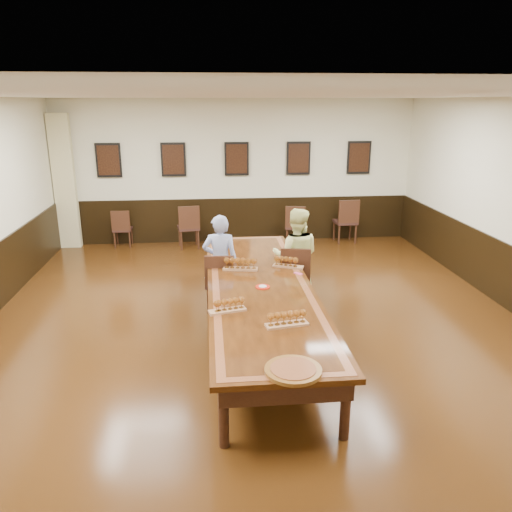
{
  "coord_description": "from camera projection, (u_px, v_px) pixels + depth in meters",
  "views": [
    {
      "loc": [
        -0.67,
        -6.32,
        3.13
      ],
      "look_at": [
        0.0,
        0.5,
        1.0
      ],
      "focal_mm": 35.0,
      "sensor_mm": 36.0,
      "label": 1
    }
  ],
  "objects": [
    {
      "name": "floor",
      "position": [
        259.0,
        335.0,
        7.0
      ],
      "size": [
        8.0,
        10.0,
        0.02
      ],
      "primitive_type": "cube",
      "color": "black",
      "rests_on": "ground"
    },
    {
      "name": "ceiling",
      "position": [
        260.0,
        94.0,
        6.05
      ],
      "size": [
        8.0,
        10.0,
        0.02
      ],
      "primitive_type": "cube",
      "color": "white",
      "rests_on": "floor"
    },
    {
      "name": "wall_back",
      "position": [
        237.0,
        172.0,
        11.28
      ],
      "size": [
        8.0,
        0.02,
        3.2
      ],
      "primitive_type": "cube",
      "color": "beige",
      "rests_on": "floor"
    },
    {
      "name": "chair_man",
      "position": [
        220.0,
        281.0,
        7.72
      ],
      "size": [
        0.48,
        0.52,
        0.94
      ],
      "primitive_type": null,
      "rotation": [
        0.0,
        0.0,
        3.05
      ],
      "color": "#311A15",
      "rests_on": "floor"
    },
    {
      "name": "chair_woman",
      "position": [
        295.0,
        275.0,
        7.91
      ],
      "size": [
        0.55,
        0.58,
        0.99
      ],
      "primitive_type": null,
      "rotation": [
        0.0,
        0.0,
        2.95
      ],
      "color": "#311A15",
      "rests_on": "floor"
    },
    {
      "name": "spare_chair_a",
      "position": [
        123.0,
        228.0,
        11.13
      ],
      "size": [
        0.4,
        0.43,
        0.85
      ],
      "primitive_type": null,
      "rotation": [
        0.0,
        0.0,
        3.14
      ],
      "color": "#311A15",
      "rests_on": "floor"
    },
    {
      "name": "spare_chair_b",
      "position": [
        188.0,
        226.0,
        11.03
      ],
      "size": [
        0.53,
        0.56,
        0.98
      ],
      "primitive_type": null,
      "rotation": [
        0.0,
        0.0,
        3.29
      ],
      "color": "#311A15",
      "rests_on": "floor"
    },
    {
      "name": "spare_chair_c",
      "position": [
        295.0,
        225.0,
        11.21
      ],
      "size": [
        0.53,
        0.56,
        0.93
      ],
      "primitive_type": null,
      "rotation": [
        0.0,
        0.0,
        2.93
      ],
      "color": "#311A15",
      "rests_on": "floor"
    },
    {
      "name": "spare_chair_d",
      "position": [
        345.0,
        220.0,
        11.46
      ],
      "size": [
        0.5,
        0.55,
        1.02
      ],
      "primitive_type": null,
      "rotation": [
        0.0,
        0.0,
        3.19
      ],
      "color": "#311A15",
      "rests_on": "floor"
    },
    {
      "name": "person_man",
      "position": [
        220.0,
        262.0,
        7.73
      ],
      "size": [
        0.58,
        0.41,
        1.5
      ],
      "primitive_type": "imported",
      "rotation": [
        0.0,
        0.0,
        3.05
      ],
      "color": "#4761B2",
      "rests_on": "floor"
    },
    {
      "name": "person_woman",
      "position": [
        296.0,
        256.0,
        7.93
      ],
      "size": [
        0.87,
        0.73,
        1.55
      ],
      "primitive_type": "imported",
      "rotation": [
        0.0,
        0.0,
        2.95
      ],
      "color": "#EAEF95",
      "rests_on": "floor"
    },
    {
      "name": "pink_phone",
      "position": [
        298.0,
        274.0,
        7.18
      ],
      "size": [
        0.13,
        0.14,
        0.01
      ],
      "primitive_type": "cube",
      "rotation": [
        0.0,
        0.0,
        0.7
      ],
      "color": "#DC4974",
      "rests_on": "conference_table"
    },
    {
      "name": "curtain",
      "position": [
        65.0,
        182.0,
        10.8
      ],
      "size": [
        0.45,
        0.18,
        2.9
      ],
      "primitive_type": "cube",
      "color": "#C5BE88",
      "rests_on": "floor"
    },
    {
      "name": "wainscoting",
      "position": [
        260.0,
        301.0,
        6.85
      ],
      "size": [
        8.0,
        10.0,
        1.0
      ],
      "color": "black",
      "rests_on": "floor"
    },
    {
      "name": "conference_table",
      "position": [
        260.0,
        294.0,
        6.82
      ],
      "size": [
        1.4,
        5.0,
        0.76
      ],
      "color": "black",
      "rests_on": "floor"
    },
    {
      "name": "posters",
      "position": [
        237.0,
        159.0,
        11.13
      ],
      "size": [
        6.14,
        0.04,
        0.74
      ],
      "color": "black",
      "rests_on": "wall_back"
    },
    {
      "name": "flight_a",
      "position": [
        240.0,
        264.0,
        7.32
      ],
      "size": [
        0.53,
        0.24,
        0.19
      ],
      "color": "#96643F",
      "rests_on": "conference_table"
    },
    {
      "name": "flight_b",
      "position": [
        288.0,
        262.0,
        7.44
      ],
      "size": [
        0.47,
        0.3,
        0.17
      ],
      "color": "#96643F",
      "rests_on": "conference_table"
    },
    {
      "name": "flight_c",
      "position": [
        228.0,
        306.0,
        5.87
      ],
      "size": [
        0.46,
        0.24,
        0.17
      ],
      "color": "#96643F",
      "rests_on": "conference_table"
    },
    {
      "name": "flight_d",
      "position": [
        287.0,
        319.0,
        5.5
      ],
      "size": [
        0.5,
        0.23,
        0.18
      ],
      "color": "#96643F",
      "rests_on": "conference_table"
    },
    {
      "name": "red_plate_grp",
      "position": [
        263.0,
        287.0,
        6.65
      ],
      "size": [
        0.19,
        0.19,
        0.03
      ],
      "color": "red",
      "rests_on": "conference_table"
    },
    {
      "name": "carved_platter",
      "position": [
        293.0,
        370.0,
        4.58
      ],
      "size": [
        0.56,
        0.56,
        0.04
      ],
      "color": "#5D3612",
      "rests_on": "conference_table"
    }
  ]
}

